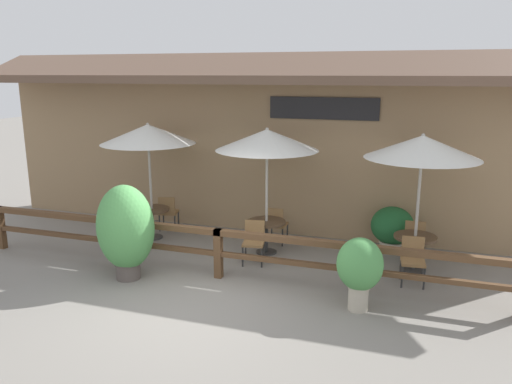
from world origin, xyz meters
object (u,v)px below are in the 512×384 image
at_px(chair_middle_streetside, 254,240).
at_px(potted_plant_broad_leaf, 360,268).
at_px(chair_near_streetside, 136,226).
at_px(chair_middle_wallside, 276,223).
at_px(patio_umbrella_near, 148,134).
at_px(dining_table_far, 415,243).
at_px(dining_table_middle, 267,227).
at_px(potted_plant_tall_tropical, 392,227).
at_px(potted_plant_small_flowering, 126,229).
at_px(patio_umbrella_far, 422,147).
at_px(patio_umbrella_middle, 267,140).
at_px(dining_table_near, 152,215).
at_px(chair_far_wallside, 414,237).
at_px(chair_near_wallside, 168,211).
at_px(chair_far_streetside, 413,258).

relative_size(chair_middle_streetside, potted_plant_broad_leaf, 0.70).
distance_m(chair_near_streetside, chair_middle_wallside, 3.10).
height_order(patio_umbrella_near, dining_table_far, patio_umbrella_near).
xyz_separation_m(dining_table_middle, potted_plant_tall_tropical, (2.54, 0.94, -0.03)).
bearing_deg(potted_plant_small_flowering, dining_table_middle, 45.79).
relative_size(patio_umbrella_near, patio_umbrella_far, 1.00).
distance_m(chair_middle_streetside, patio_umbrella_far, 3.70).
bearing_deg(patio_umbrella_middle, chair_middle_streetside, -96.93).
xyz_separation_m(patio_umbrella_near, dining_table_far, (5.83, -0.17, -1.87)).
height_order(dining_table_near, patio_umbrella_middle, patio_umbrella_middle).
height_order(chair_middle_streetside, patio_umbrella_far, patio_umbrella_far).
relative_size(chair_near_streetside, chair_far_wallside, 1.00).
bearing_deg(chair_middle_streetside, dining_table_middle, 72.50).
bearing_deg(dining_table_far, patio_umbrella_near, 178.34).
distance_m(chair_near_wallside, potted_plant_tall_tropical, 5.29).
xyz_separation_m(patio_umbrella_middle, chair_far_streetside, (3.00, -0.69, -1.95)).
height_order(patio_umbrella_near, dining_table_middle, patio_umbrella_near).
xyz_separation_m(dining_table_far, potted_plant_small_flowering, (-5.08, -2.06, 0.40)).
xyz_separation_m(dining_table_near, potted_plant_tall_tropical, (5.35, 0.83, -0.03)).
bearing_deg(patio_umbrella_near, dining_table_middle, -2.20).
xyz_separation_m(chair_near_streetside, potted_plant_tall_tropical, (5.37, 1.49, 0.05)).
bearing_deg(potted_plant_small_flowering, dining_table_near, 108.45).
bearing_deg(potted_plant_broad_leaf, dining_table_middle, 136.75).
xyz_separation_m(patio_umbrella_near, chair_far_wallside, (5.81, 0.46, -1.95)).
bearing_deg(patio_umbrella_far, chair_far_streetside, -91.65).
bearing_deg(patio_umbrella_far, dining_table_far, -135.00).
xyz_separation_m(dining_table_near, dining_table_middle, (2.81, -0.11, 0.00)).
height_order(chair_middle_wallside, potted_plant_tall_tropical, potted_plant_tall_tropical).
xyz_separation_m(chair_near_streetside, potted_plant_small_flowering, (0.77, -1.58, 0.48)).
relative_size(dining_table_near, dining_table_middle, 1.00).
relative_size(chair_middle_streetside, dining_table_far, 1.06).
bearing_deg(chair_near_streetside, potted_plant_small_flowering, -73.77).
relative_size(chair_near_streetside, dining_table_middle, 1.06).
distance_m(chair_near_wallside, potted_plant_broad_leaf, 5.70).
distance_m(dining_table_far, chair_far_wallside, 0.63).
bearing_deg(potted_plant_broad_leaf, patio_umbrella_middle, 136.75).
xyz_separation_m(dining_table_near, dining_table_far, (5.83, -0.17, 0.00)).
xyz_separation_m(patio_umbrella_near, chair_near_wallside, (0.06, 0.66, -1.95)).
bearing_deg(patio_umbrella_middle, chair_far_wallside, 10.70).
relative_size(chair_middle_wallside, chair_far_wallside, 1.00).
bearing_deg(patio_umbrella_middle, potted_plant_small_flowering, -134.21).
distance_m(patio_umbrella_far, potted_plant_broad_leaf, 2.75).
relative_size(dining_table_middle, potted_plant_tall_tropical, 0.82).
xyz_separation_m(chair_far_streetside, potted_plant_tall_tropical, (-0.46, 1.63, 0.05)).
distance_m(dining_table_middle, chair_middle_wallside, 0.63).
bearing_deg(dining_table_far, chair_middle_streetside, -169.69).
bearing_deg(chair_near_streetside, chair_middle_streetside, -11.38).
height_order(dining_table_middle, patio_umbrella_far, patio_umbrella_far).
relative_size(chair_near_streetside, chair_middle_streetside, 1.00).
distance_m(chair_near_wallside, chair_middle_streetside, 3.01).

